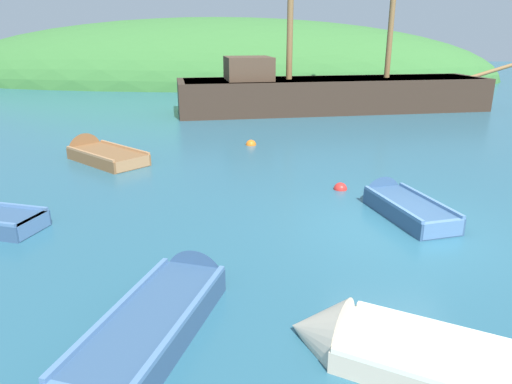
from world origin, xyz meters
name	(u,v)px	position (x,y,z in m)	size (l,w,h in m)	color
ground_plane	(400,230)	(0.00, 0.00, 0.00)	(120.00, 120.00, 0.00)	#285B70
shore_hill	(216,80)	(-7.34, 32.56, 0.00)	(47.61, 18.59, 10.13)	#387033
sailing_ship	(330,99)	(0.38, 15.68, 0.59)	(18.46, 6.66, 12.05)	#38281E
rowboat_outer_left	(399,206)	(0.24, 1.10, 0.13)	(1.82, 3.11, 0.96)	#335175
rowboat_near_dock	(169,310)	(-4.12, -3.32, 0.14)	(1.89, 3.82, 0.99)	#335175
rowboat_portside	(405,358)	(-1.03, -4.23, 0.09)	(3.72, 2.58, 1.12)	beige
rowboat_outer_right	(98,155)	(-8.24, 5.55, 0.12)	(3.41, 3.15, 1.23)	brown
buoy_red	(340,189)	(-0.86, 2.64, 0.00)	(0.35, 0.35, 0.35)	red
buoy_orange	(251,145)	(-3.38, 7.67, 0.00)	(0.38, 0.38, 0.38)	orange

